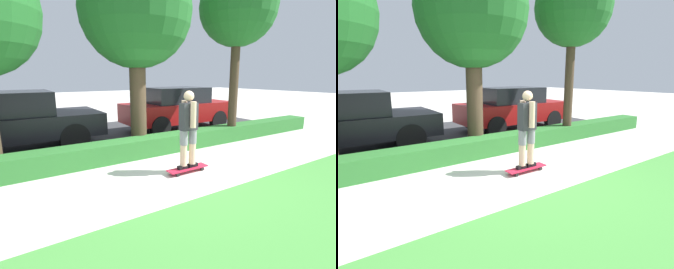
{
  "view_description": "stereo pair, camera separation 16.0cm",
  "coord_description": "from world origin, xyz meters",
  "views": [
    {
      "loc": [
        -2.94,
        -4.02,
        1.95
      ],
      "look_at": [
        0.08,
        0.6,
        0.71
      ],
      "focal_mm": 28.0,
      "sensor_mm": 36.0,
      "label": 1
    },
    {
      "loc": [
        -3.07,
        -3.94,
        1.95
      ],
      "look_at": [
        0.08,
        0.6,
        0.71
      ],
      "focal_mm": 28.0,
      "sensor_mm": 36.0,
      "label": 2
    }
  ],
  "objects": [
    {
      "name": "parked_car_middle",
      "position": [
        2.59,
        3.79,
        0.81
      ],
      "size": [
        4.08,
        1.79,
        1.55
      ],
      "rotation": [
        0.0,
        0.0,
        -0.01
      ],
      "color": "maroon",
      "rests_on": "ground_plane"
    },
    {
      "name": "parked_car_front",
      "position": [
        -2.81,
        3.77,
        0.83
      ],
      "size": [
        4.62,
        2.06,
        1.57
      ],
      "rotation": [
        0.0,
        0.0,
        -0.02
      ],
      "color": "black",
      "rests_on": "ground_plane"
    },
    {
      "name": "hedge_row",
      "position": [
        0.0,
        1.6,
        0.23
      ],
      "size": [
        13.31,
        0.6,
        0.45
      ],
      "color": "#2D702D",
      "rests_on": "ground_plane"
    },
    {
      "name": "street_asphalt",
      "position": [
        0.0,
        4.2,
        0.0
      ],
      "size": [
        13.31,
        5.0,
        0.01
      ],
      "color": "#38383A",
      "rests_on": "ground_plane"
    },
    {
      "name": "skateboard",
      "position": [
        0.21,
        0.05,
        0.08
      ],
      "size": [
        0.92,
        0.24,
        0.1
      ],
      "color": "red",
      "rests_on": "ground_plane"
    },
    {
      "name": "skater_person",
      "position": [
        0.21,
        0.05,
        0.93
      ],
      "size": [
        0.48,
        0.4,
        1.57
      ],
      "color": "black",
      "rests_on": "skateboard"
    },
    {
      "name": "tree_far",
      "position": [
        3.04,
        1.54,
        3.8
      ],
      "size": [
        2.19,
        2.19,
        4.95
      ],
      "color": "#423323",
      "rests_on": "ground_plane"
    },
    {
      "name": "tree_mid",
      "position": [
        0.11,
        2.04,
        3.43
      ],
      "size": [
        2.72,
        2.72,
        4.84
      ],
      "color": "#423323",
      "rests_on": "ground_plane"
    },
    {
      "name": "ground_plane",
      "position": [
        0.0,
        0.0,
        0.0
      ],
      "size": [
        60.0,
        60.0,
        0.0
      ],
      "primitive_type": "plane",
      "color": "beige"
    }
  ]
}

